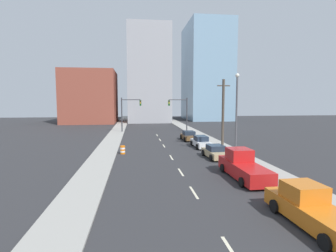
% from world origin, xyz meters
% --- Properties ---
extents(sidewalk_left, '(2.78, 102.51, 0.13)m').
position_xyz_m(sidewalk_left, '(-7.36, 51.25, 0.07)').
color(sidewalk_left, '#9E9B93').
rests_on(sidewalk_left, ground).
extents(sidewalk_right, '(2.78, 102.51, 0.13)m').
position_xyz_m(sidewalk_right, '(7.36, 51.25, 0.07)').
color(sidewalk_right, '#9E9B93').
rests_on(sidewalk_right, ground).
extents(lane_stripe_at_8m, '(0.16, 2.40, 0.01)m').
position_xyz_m(lane_stripe_at_8m, '(0.00, 7.73, 0.00)').
color(lane_stripe_at_8m, beige).
rests_on(lane_stripe_at_8m, ground).
extents(lane_stripe_at_15m, '(0.16, 2.40, 0.01)m').
position_xyz_m(lane_stripe_at_15m, '(0.00, 14.68, 0.00)').
color(lane_stripe_at_15m, beige).
rests_on(lane_stripe_at_15m, ground).
extents(lane_stripe_at_20m, '(0.16, 2.40, 0.01)m').
position_xyz_m(lane_stripe_at_20m, '(0.00, 19.68, 0.00)').
color(lane_stripe_at_20m, beige).
rests_on(lane_stripe_at_20m, ground).
extents(lane_stripe_at_26m, '(0.16, 2.40, 0.01)m').
position_xyz_m(lane_stripe_at_26m, '(0.00, 25.55, 0.00)').
color(lane_stripe_at_26m, beige).
rests_on(lane_stripe_at_26m, ground).
extents(lane_stripe_at_33m, '(0.16, 2.40, 0.01)m').
position_xyz_m(lane_stripe_at_33m, '(0.00, 32.88, 0.00)').
color(lane_stripe_at_33m, beige).
rests_on(lane_stripe_at_33m, ground).
extents(lane_stripe_at_38m, '(0.16, 2.40, 0.01)m').
position_xyz_m(lane_stripe_at_38m, '(0.00, 38.49, 0.00)').
color(lane_stripe_at_38m, beige).
rests_on(lane_stripe_at_38m, ground).
extents(lane_stripe_at_44m, '(0.16, 2.40, 0.01)m').
position_xyz_m(lane_stripe_at_44m, '(0.00, 44.18, 0.00)').
color(lane_stripe_at_44m, beige).
rests_on(lane_stripe_at_44m, ground).
extents(building_brick_left, '(14.00, 16.00, 14.34)m').
position_xyz_m(building_brick_left, '(-16.19, 74.37, 7.17)').
color(building_brick_left, brown).
rests_on(building_brick_left, ground).
extents(building_office_center, '(12.00, 20.00, 27.11)m').
position_xyz_m(building_office_center, '(0.19, 78.37, 13.56)').
color(building_office_center, '#99999E').
rests_on(building_office_center, ground).
extents(building_glass_right, '(13.00, 20.00, 30.49)m').
position_xyz_m(building_glass_right, '(19.31, 82.37, 15.25)').
color(building_glass_right, '#7A9EB7').
rests_on(building_glass_right, ground).
extents(traffic_signal_left, '(3.89, 0.35, 6.70)m').
position_xyz_m(traffic_signal_left, '(-5.36, 49.41, 4.29)').
color(traffic_signal_left, '#38383D').
rests_on(traffic_signal_left, ground).
extents(traffic_signal_right, '(3.89, 0.35, 6.70)m').
position_xyz_m(traffic_signal_right, '(5.41, 49.41, 4.29)').
color(traffic_signal_right, '#38383D').
rests_on(traffic_signal_right, ground).
extents(utility_pole_right_mid, '(1.60, 0.32, 8.73)m').
position_xyz_m(utility_pole_right_mid, '(7.08, 29.69, 4.49)').
color(utility_pole_right_mid, '#473D33').
rests_on(utility_pole_right_mid, ground).
extents(traffic_barrel, '(0.56, 0.56, 0.95)m').
position_xyz_m(traffic_barrel, '(-5.29, 28.16, 0.47)').
color(traffic_barrel, orange).
rests_on(traffic_barrel, ground).
extents(street_lamp, '(0.44, 0.44, 9.03)m').
position_xyz_m(street_lamp, '(7.19, 25.60, 5.19)').
color(street_lamp, '#4C4C51').
rests_on(street_lamp, ground).
extents(pickup_truck_orange, '(2.36, 6.04, 1.88)m').
position_xyz_m(pickup_truck_orange, '(4.71, 9.42, 0.78)').
color(pickup_truck_orange, orange).
rests_on(pickup_truck_orange, ground).
extents(pickup_truck_red, '(2.33, 6.39, 2.20)m').
position_xyz_m(pickup_truck_red, '(4.60, 17.50, 0.89)').
color(pickup_truck_red, red).
rests_on(pickup_truck_red, ground).
extents(sedan_tan, '(2.27, 4.31, 1.40)m').
position_xyz_m(sedan_tan, '(4.64, 24.75, 0.64)').
color(sedan_tan, tan).
rests_on(sedan_tan, ground).
extents(sedan_white, '(2.08, 4.81, 1.51)m').
position_xyz_m(sedan_white, '(4.71, 31.29, 0.69)').
color(sedan_white, silver).
rests_on(sedan_white, ground).
extents(sedan_brown, '(2.28, 4.32, 1.41)m').
position_xyz_m(sedan_brown, '(4.43, 37.68, 0.65)').
color(sedan_brown, brown).
rests_on(sedan_brown, ground).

